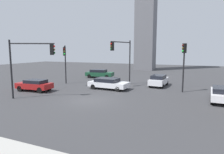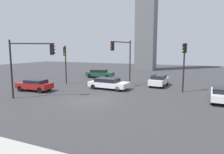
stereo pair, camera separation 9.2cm
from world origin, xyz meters
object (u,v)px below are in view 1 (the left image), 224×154
(car_1, at_px, (35,85))
(car_2, at_px, (159,80))
(car_3, at_px, (99,73))
(car_4, at_px, (222,94))
(traffic_light_0, at_px, (184,58))
(traffic_light_2, at_px, (65,57))
(traffic_light_1, at_px, (122,53))
(car_0, at_px, (108,83))
(traffic_light_3, at_px, (31,57))

(car_1, distance_m, car_2, 14.81)
(car_3, bearing_deg, car_4, -35.82)
(car_4, bearing_deg, traffic_light_0, 53.71)
(car_1, relative_size, car_2, 0.96)
(traffic_light_2, bearing_deg, car_3, 138.86)
(car_1, relative_size, car_4, 0.90)
(traffic_light_2, xyz_separation_m, car_2, (11.22, 4.12, -2.92))
(traffic_light_2, height_order, car_1, traffic_light_2)
(car_1, bearing_deg, traffic_light_2, -105.07)
(traffic_light_2, relative_size, car_4, 1.15)
(car_3, bearing_deg, traffic_light_1, -49.00)
(car_4, bearing_deg, car_1, 102.58)
(traffic_light_1, height_order, car_3, traffic_light_1)
(car_0, bearing_deg, traffic_light_0, 14.21)
(traffic_light_0, bearing_deg, traffic_light_3, -6.90)
(traffic_light_2, distance_m, car_0, 6.84)
(traffic_light_0, distance_m, car_1, 16.47)
(car_4, bearing_deg, traffic_light_1, 73.21)
(car_1, distance_m, car_4, 18.81)
(traffic_light_3, distance_m, car_1, 4.62)
(traffic_light_0, distance_m, traffic_light_3, 15.35)
(traffic_light_2, relative_size, car_0, 1.09)
(car_1, distance_m, car_3, 12.59)
(car_2, distance_m, car_4, 8.53)
(car_0, relative_size, car_1, 1.17)
(car_0, bearing_deg, car_2, 43.17)
(traffic_light_2, distance_m, traffic_light_3, 7.12)
(car_0, xyz_separation_m, car_4, (11.55, -1.28, 0.03))
(traffic_light_3, bearing_deg, car_0, 26.01)
(traffic_light_0, height_order, car_0, traffic_light_0)
(car_3, bearing_deg, traffic_light_2, -102.65)
(traffic_light_1, bearing_deg, car_3, -116.18)
(car_2, relative_size, car_4, 0.94)
(traffic_light_3, distance_m, car_4, 17.51)
(traffic_light_0, xyz_separation_m, car_3, (-13.40, 6.55, -2.90))
(traffic_light_1, xyz_separation_m, car_1, (-7.67, -7.03, -3.43))
(traffic_light_1, bearing_deg, traffic_light_0, 97.71)
(car_1, xyz_separation_m, car_3, (1.68, 12.48, 0.04))
(traffic_light_1, height_order, car_0, traffic_light_1)
(car_0, bearing_deg, car_1, -145.03)
(car_2, xyz_separation_m, car_4, (6.49, -5.53, -0.03))
(car_2, bearing_deg, traffic_light_2, 113.33)
(car_2, xyz_separation_m, car_3, (-10.38, 3.88, -0.01))
(traffic_light_0, xyz_separation_m, traffic_light_3, (-12.83, -8.43, 0.23))
(car_3, distance_m, car_4, 19.32)
(traffic_light_3, relative_size, car_4, 1.22)
(traffic_light_3, height_order, car_2, traffic_light_3)
(car_0, xyz_separation_m, car_2, (5.06, 4.25, 0.06))
(traffic_light_0, xyz_separation_m, car_4, (3.47, -2.86, -2.92))
(traffic_light_1, height_order, car_2, traffic_light_1)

